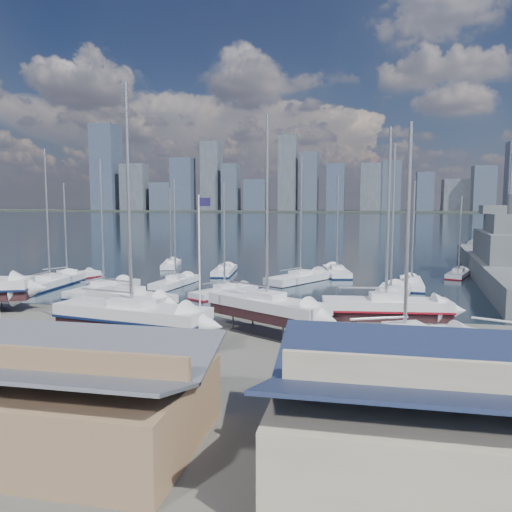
# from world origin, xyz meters

# --- Properties ---
(ground) EXTENTS (1400.00, 1400.00, 0.00)m
(ground) POSITION_xyz_m (0.00, -10.00, 0.00)
(ground) COLOR #605E59
(ground) RESTS_ON ground
(water) EXTENTS (1400.00, 600.00, 0.40)m
(water) POSITION_xyz_m (0.00, 300.00, -0.15)
(water) COLOR #19293B
(water) RESTS_ON ground
(far_shore) EXTENTS (1400.00, 80.00, 2.20)m
(far_shore) POSITION_xyz_m (0.00, 560.00, 1.10)
(far_shore) COLOR #2D332D
(far_shore) RESTS_ON ground
(skyline) EXTENTS (639.14, 43.80, 107.69)m
(skyline) POSITION_xyz_m (-7.83, 553.76, 39.09)
(skyline) COLOR #475166
(skyline) RESTS_ON far_shore
(shed_grey) EXTENTS (12.60, 8.40, 4.17)m
(shed_grey) POSITION_xyz_m (0.00, -26.00, 2.15)
(shed_grey) COLOR #8C6B4C
(shed_grey) RESTS_ON ground
(shed_blue) EXTENTS (13.65, 9.45, 4.71)m
(shed_blue) POSITION_xyz_m (16.00, -26.00, 2.42)
(shed_blue) COLOR #BFB293
(shed_blue) RESTS_ON ground
(sailboat_cradle_2) EXTENTS (8.86, 4.98, 14.09)m
(sailboat_cradle_2) POSITION_xyz_m (-6.79, -5.01, 1.98)
(sailboat_cradle_2) COLOR #2D2D33
(sailboat_cradle_2) RESTS_ON ground
(sailboat_cradle_3) EXTENTS (11.86, 5.19, 18.36)m
(sailboat_cradle_3) POSITION_xyz_m (-3.24, -12.22, 2.19)
(sailboat_cradle_3) COLOR #2D2D33
(sailboat_cradle_3) RESTS_ON ground
(sailboat_cradle_4) EXTENTS (10.37, 7.81, 16.83)m
(sailboat_cradle_4) POSITION_xyz_m (5.49, -6.78, 2.12)
(sailboat_cradle_4) COLOR #2D2D33
(sailboat_cradle_4) RESTS_ON ground
(sailboat_cradle_5) EXTENTS (9.37, 5.83, 14.78)m
(sailboat_cradle_5) POSITION_xyz_m (15.15, -14.42, 2.01)
(sailboat_cradle_5) COLOR #2D2D33
(sailboat_cradle_5) RESTS_ON ground
(sailboat_cradle_6) EXTENTS (10.10, 3.92, 15.91)m
(sailboat_cradle_6) POSITION_xyz_m (14.57, -4.97, 2.07)
(sailboat_cradle_6) COLOR #2D2D33
(sailboat_cradle_6) RESTS_ON ground
(sailboat_moored_0) EXTENTS (3.87, 11.84, 17.48)m
(sailboat_moored_0) POSITION_xyz_m (-24.48, 9.59, 0.31)
(sailboat_moored_0) COLOR black
(sailboat_moored_0) RESTS_ON water
(sailboat_moored_1) EXTENTS (6.41, 9.13, 13.44)m
(sailboat_moored_1) POSITION_xyz_m (-25.80, 15.33, 0.31)
(sailboat_moored_1) COLOR black
(sailboat_moored_1) RESTS_ON water
(sailboat_moored_2) EXTENTS (4.65, 9.08, 13.21)m
(sailboat_moored_2) POSITION_xyz_m (-16.96, 30.51, 0.32)
(sailboat_moored_2) COLOR black
(sailboat_moored_2) RESTS_ON water
(sailboat_moored_3) EXTENTS (4.34, 10.90, 15.84)m
(sailboat_moored_3) POSITION_xyz_m (-15.91, 7.05, 0.31)
(sailboat_moored_3) COLOR black
(sailboat_moored_3) RESTS_ON water
(sailboat_moored_4) EXTENTS (3.64, 9.34, 13.74)m
(sailboat_moored_4) POSITION_xyz_m (-9.82, 13.68, 0.32)
(sailboat_moored_4) COLOR black
(sailboat_moored_4) RESTS_ON water
(sailboat_moored_5) EXTENTS (3.69, 9.55, 13.92)m
(sailboat_moored_5) POSITION_xyz_m (-6.61, 25.05, 0.31)
(sailboat_moored_5) COLOR black
(sailboat_moored_5) RESTS_ON water
(sailboat_moored_6) EXTENTS (6.42, 8.79, 13.04)m
(sailboat_moored_6) POSITION_xyz_m (-2.08, 8.43, 0.31)
(sailboat_moored_6) COLOR black
(sailboat_moored_6) RESTS_ON water
(sailboat_moored_7) EXTENTS (8.38, 11.16, 16.81)m
(sailboat_moored_7) POSITION_xyz_m (5.09, 19.58, 0.32)
(sailboat_moored_7) COLOR black
(sailboat_moored_7) RESTS_ON water
(sailboat_moored_8) EXTENTS (4.70, 10.32, 14.90)m
(sailboat_moored_8) POSITION_xyz_m (9.42, 27.13, 0.31)
(sailboat_moored_8) COLOR black
(sailboat_moored_8) RESTS_ON water
(sailboat_moored_9) EXTENTS (5.15, 11.68, 17.06)m
(sailboat_moored_9) POSITION_xyz_m (15.82, 9.08, 0.32)
(sailboat_moored_9) COLOR black
(sailboat_moored_9) RESTS_ON water
(sailboat_moored_10) EXTENTS (2.96, 9.17, 13.54)m
(sailboat_moored_10) POSITION_xyz_m (18.83, 18.30, 0.31)
(sailboat_moored_10) COLOR black
(sailboat_moored_10) RESTS_ON water
(sailboat_moored_11) EXTENTS (4.79, 8.12, 11.74)m
(sailboat_moored_11) POSITION_xyz_m (26.15, 28.74, 0.31)
(sailboat_moored_11) COLOR black
(sailboat_moored_11) RESTS_ON water
(naval_ship_east) EXTENTS (13.58, 52.25, 18.65)m
(naval_ship_east) POSITION_xyz_m (31.74, 26.66, 1.67)
(naval_ship_east) COLOR #575C60
(naval_ship_east) RESTS_ON water
(car_b) EXTENTS (4.97, 2.23, 1.58)m
(car_b) POSITION_xyz_m (-7.35, -19.71, 0.79)
(car_b) COLOR gray
(car_b) RESTS_ON ground
(car_c) EXTENTS (3.01, 5.21, 1.37)m
(car_c) POSITION_xyz_m (-2.46, -21.77, 0.68)
(car_c) COLOR gray
(car_c) RESTS_ON ground
(car_d) EXTENTS (3.37, 4.88, 1.31)m
(car_d) POSITION_xyz_m (13.45, -19.32, 0.66)
(car_d) COLOR gray
(car_d) RESTS_ON ground
(flagpole) EXTENTS (0.96, 0.12, 10.84)m
(flagpole) POSITION_xyz_m (0.56, -8.18, 6.17)
(flagpole) COLOR white
(flagpole) RESTS_ON ground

